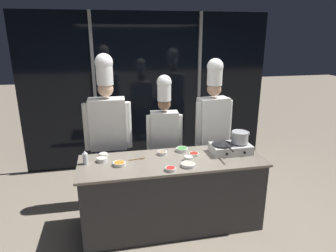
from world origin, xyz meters
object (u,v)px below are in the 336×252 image
(prep_bowl_chili_flakes, at_px, (194,154))
(prep_bowl_scallions, at_px, (182,149))
(chef_line, at_px, (213,119))
(prep_bowl_rice, at_px, (189,158))
(prep_bowl_onion, at_px, (104,154))
(prep_bowl_bell_pepper, at_px, (171,169))
(chef_sous, at_px, (164,130))
(stock_pot, at_px, (240,137))
(serving_spoon_slotted, at_px, (140,158))
(frying_pan, at_px, (222,143))
(prep_bowl_carrots, at_px, (119,163))
(portable_stove, at_px, (231,148))
(prep_bowl_chicken, at_px, (188,164))
(squeeze_bottle_clear, at_px, (85,158))
(prep_bowl_mushrooms, at_px, (162,153))
(chef_head, at_px, (108,123))
(prep_bowl_bean_sprouts, at_px, (102,159))

(prep_bowl_chili_flakes, relative_size, prep_bowl_scallions, 0.84)
(chef_line, bearing_deg, prep_bowl_rice, 44.21)
(prep_bowl_onion, distance_m, chef_line, 1.60)
(prep_bowl_bell_pepper, distance_m, chef_sous, 0.94)
(stock_pot, bearing_deg, serving_spoon_slotted, 178.32)
(prep_bowl_bell_pepper, xyz_separation_m, chef_sous, (0.11, 0.92, 0.15))
(frying_pan, distance_m, prep_bowl_carrots, 1.30)
(prep_bowl_onion, relative_size, chef_line, 0.05)
(prep_bowl_scallions, distance_m, chef_line, 0.73)
(prep_bowl_carrots, bearing_deg, frying_pan, 3.98)
(portable_stove, bearing_deg, prep_bowl_chicken, -155.99)
(squeeze_bottle_clear, bearing_deg, serving_spoon_slotted, 1.34)
(prep_bowl_rice, relative_size, prep_bowl_mushrooms, 0.90)
(portable_stove, height_order, chef_sous, chef_sous)
(prep_bowl_chicken, distance_m, prep_bowl_carrots, 0.79)
(stock_pot, bearing_deg, prep_bowl_bell_pepper, -160.22)
(chef_sous, bearing_deg, prep_bowl_scallions, 116.69)
(prep_bowl_chili_flakes, xyz_separation_m, chef_line, (0.44, 0.56, 0.27))
(chef_head, bearing_deg, prep_bowl_bean_sprouts, 82.36)
(squeeze_bottle_clear, relative_size, prep_bowl_onion, 1.58)
(prep_bowl_carrots, height_order, prep_bowl_onion, prep_bowl_carrots)
(prep_bowl_chicken, xyz_separation_m, serving_spoon_slotted, (-0.52, 0.32, -0.02))
(prep_bowl_chicken, height_order, prep_bowl_carrots, same)
(prep_bowl_chicken, xyz_separation_m, chef_head, (-0.88, 0.90, 0.28))
(prep_bowl_mushrooms, height_order, chef_head, chef_head)
(prep_bowl_scallions, xyz_separation_m, prep_bowl_carrots, (-0.81, -0.27, -0.00))
(serving_spoon_slotted, bearing_deg, prep_bowl_bell_pepper, -52.47)
(prep_bowl_onion, xyz_separation_m, chef_head, (0.07, 0.39, 0.29))
(serving_spoon_slotted, bearing_deg, prep_bowl_carrots, -152.46)
(chef_line, bearing_deg, prep_bowl_carrots, 18.21)
(prep_bowl_rice, relative_size, chef_line, 0.05)
(prep_bowl_chicken, bearing_deg, prep_bowl_carrots, 166.33)
(prep_bowl_scallions, height_order, prep_bowl_bell_pepper, prep_bowl_scallions)
(frying_pan, xyz_separation_m, chef_sous, (-0.63, 0.58, 0.02))
(prep_bowl_rice, relative_size, prep_bowl_chicken, 0.66)
(prep_bowl_carrots, relative_size, chef_sous, 0.08)
(stock_pot, distance_m, prep_bowl_mushrooms, 1.00)
(squeeze_bottle_clear, distance_m, prep_bowl_rice, 1.21)
(prep_bowl_bell_pepper, height_order, chef_head, chef_head)
(squeeze_bottle_clear, height_order, prep_bowl_scallions, squeeze_bottle_clear)
(frying_pan, distance_m, prep_bowl_chicken, 0.60)
(stock_pot, distance_m, serving_spoon_slotted, 1.28)
(serving_spoon_slotted, xyz_separation_m, chef_line, (1.11, 0.53, 0.28))
(portable_stove, height_order, frying_pan, frying_pan)
(prep_bowl_carrots, distance_m, chef_sous, 0.95)
(stock_pot, height_order, prep_bowl_chili_flakes, stock_pot)
(portable_stove, distance_m, chef_sous, 0.94)
(squeeze_bottle_clear, height_order, prep_bowl_onion, squeeze_bottle_clear)
(prep_bowl_chili_flakes, relative_size, prep_bowl_carrots, 0.87)
(prep_bowl_chili_flakes, bearing_deg, chef_head, 149.58)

